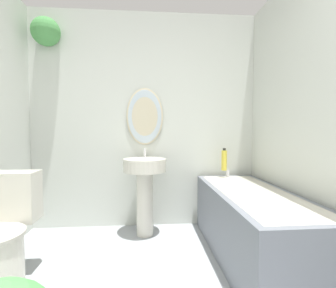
{
  "coord_description": "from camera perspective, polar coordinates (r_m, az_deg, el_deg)",
  "views": [
    {
      "loc": [
        0.03,
        -0.3,
        1.07
      ],
      "look_at": [
        0.18,
        1.52,
        0.98
      ],
      "focal_mm": 26.0,
      "sensor_mm": 36.0,
      "label": 1
    }
  ],
  "objects": [
    {
      "name": "wall_back",
      "position": [
        2.79,
        -6.67,
        6.69
      ],
      "size": [
        2.61,
        0.29,
        2.4
      ],
      "color": "silver",
      "rests_on": "ground_plane"
    },
    {
      "name": "wall_right",
      "position": [
        1.98,
        34.6,
        6.09
      ],
      "size": [
        0.06,
        2.57,
        2.4
      ],
      "color": "silver",
      "rests_on": "ground_plane"
    },
    {
      "name": "pedestal_sink",
      "position": [
        2.55,
        -5.47,
        -8.77
      ],
      "size": [
        0.44,
        0.44,
        0.89
      ],
      "color": "beige",
      "rests_on": "ground_plane"
    },
    {
      "name": "bathtub",
      "position": [
        2.26,
        19.39,
        -17.26
      ],
      "size": [
        0.64,
        1.54,
        0.65
      ],
      "color": "slate",
      "rests_on": "ground_plane"
    },
    {
      "name": "shampoo_bottle",
      "position": [
        2.74,
        13.02,
        -3.67
      ],
      "size": [
        0.06,
        0.06,
        0.24
      ],
      "color": "gold",
      "rests_on": "bathtub"
    }
  ]
}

